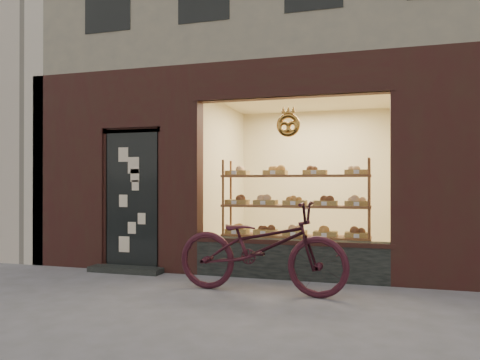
% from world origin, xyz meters
% --- Properties ---
extents(ground, '(90.00, 90.00, 0.00)m').
position_xyz_m(ground, '(0.00, 0.00, 0.00)').
color(ground, slate).
extents(display_shelf, '(2.20, 0.45, 1.70)m').
position_xyz_m(display_shelf, '(0.45, 2.55, 0.86)').
color(display_shelf, brown).
rests_on(display_shelf, ground).
extents(bicycle, '(2.18, 0.86, 1.13)m').
position_xyz_m(bicycle, '(0.26, 1.19, 0.56)').
color(bicycle, '#37121D').
rests_on(bicycle, ground).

